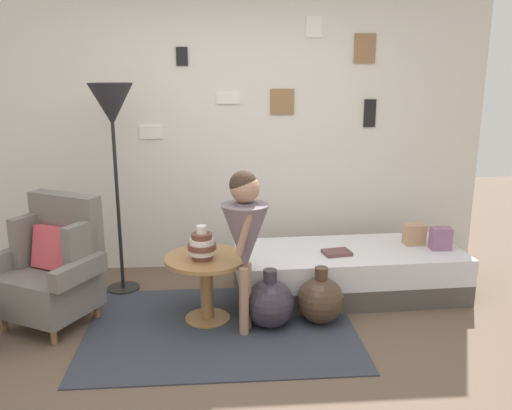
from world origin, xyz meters
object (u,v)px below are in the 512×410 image
object	(u,v)px
side_table	(207,274)
person_child	(245,230)
daybed	(348,271)
floor_lamp	(112,114)
armchair	(54,267)
book_on_daybed	(337,253)
demijohn_far	(320,300)
vase_striped	(202,246)
demijohn_near	(270,303)

from	to	relation	value
side_table	person_child	distance (m)	0.54
daybed	person_child	size ratio (longest dim) A/B	1.60
floor_lamp	person_child	xyz separation A→B (m)	(1.03, -0.86, -0.75)
armchair	book_on_daybed	world-z (taller)	armchair
floor_lamp	daybed	bearing A→B (deg)	-7.06
armchair	demijohn_far	distance (m)	2.03
vase_striped	person_child	xyz separation A→B (m)	(0.31, -0.16, 0.16)
armchair	vase_striped	world-z (taller)	armchair
book_on_daybed	vase_striped	bearing A→B (deg)	-162.64
book_on_daybed	daybed	bearing A→B (deg)	41.53
person_child	demijohn_near	distance (m)	0.63
armchair	side_table	bearing A→B (deg)	-3.88
demijohn_near	book_on_daybed	bearing A→B (deg)	36.31
book_on_daybed	demijohn_far	bearing A→B (deg)	-117.47
daybed	floor_lamp	xyz separation A→B (m)	(-1.94, 0.24, 1.33)
vase_striped	person_child	world-z (taller)	person_child
daybed	book_on_daybed	bearing A→B (deg)	-138.47
vase_striped	demijohn_near	xyz separation A→B (m)	(0.50, -0.10, -0.43)
book_on_daybed	demijohn_far	distance (m)	0.51
person_child	vase_striped	bearing A→B (deg)	151.94
armchair	side_table	xyz separation A→B (m)	(1.14, -0.08, -0.06)
person_child	demijohn_far	distance (m)	0.84
person_child	book_on_daybed	distance (m)	1.00
daybed	person_child	xyz separation A→B (m)	(-0.91, -0.62, 0.58)
side_table	floor_lamp	world-z (taller)	floor_lamp
armchair	side_table	world-z (taller)	armchair
side_table	demijohn_far	world-z (taller)	side_table
side_table	person_child	size ratio (longest dim) A/B	0.52
armchair	demijohn_far	xyz separation A→B (m)	(2.00, -0.19, -0.26)
person_child	demijohn_far	xyz separation A→B (m)	(0.58, 0.10, -0.60)
vase_striped	demijohn_far	distance (m)	0.99
demijohn_near	armchair	bearing A→B (deg)	172.11
side_table	demijohn_near	size ratio (longest dim) A/B	1.39
daybed	book_on_daybed	size ratio (longest dim) A/B	8.78
side_table	person_child	world-z (taller)	person_child
person_child	demijohn_far	bearing A→B (deg)	10.23
armchair	book_on_daybed	bearing A→B (deg)	5.61
demijohn_near	person_child	bearing A→B (deg)	-160.45
armchair	floor_lamp	distance (m)	1.29
armchair	demijohn_far	size ratio (longest dim) A/B	2.19
daybed	side_table	xyz separation A→B (m)	(-1.20, -0.41, 0.18)
side_table	demijohn_far	distance (m)	0.89
book_on_daybed	person_child	bearing A→B (deg)	-147.20
daybed	demijohn_near	distance (m)	0.91
daybed	floor_lamp	size ratio (longest dim) A/B	1.09
daybed	demijohn_near	xyz separation A→B (m)	(-0.73, -0.55, -0.01)
person_child	armchair	bearing A→B (deg)	168.50
daybed	book_on_daybed	world-z (taller)	book_on_daybed
armchair	demijohn_near	distance (m)	1.65
side_table	demijohn_far	bearing A→B (deg)	-7.17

